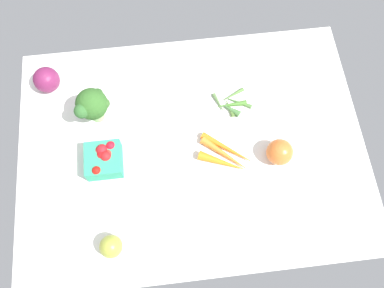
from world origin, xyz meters
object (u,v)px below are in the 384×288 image
okra_pile (230,104)px  red_onion_near_basket (47,80)px  berry_basket (104,159)px  heirloom_tomato_orange (280,152)px  broccoli_head (92,105)px  carrot_bunch (225,156)px  heirloom_tomato_green (111,246)px

okra_pile → red_onion_near_basket: (-56.05, 13.42, 3.24)cm
berry_basket → okra_pile: bearing=20.0°
heirloom_tomato_orange → red_onion_near_basket: red_onion_near_basket is taller
berry_basket → broccoli_head: bearing=97.1°
carrot_bunch → berry_basket: 35.30cm
berry_basket → okra_pile: berry_basket is taller
carrot_bunch → berry_basket: bearing=176.0°
broccoli_head → carrot_bunch: size_ratio=0.78×
broccoli_head → heirloom_tomato_green: bearing=-85.9°
berry_basket → heirloom_tomato_orange: bearing=-4.5°
broccoli_head → okra_pile: 41.92cm
heirloom_tomato_green → okra_pile: bearing=45.6°
okra_pile → red_onion_near_basket: bearing=166.5°
broccoli_head → heirloom_tomato_green: size_ratio=2.18×
heirloom_tomato_orange → broccoli_head: 56.08cm
okra_pile → carrot_bunch: bearing=-104.0°
broccoli_head → heirloom_tomato_green: 40.35cm
broccoli_head → heirloom_tomato_orange: bearing=-19.9°
heirloom_tomato_orange → heirloom_tomato_green: size_ratio=1.24×
okra_pile → red_onion_near_basket: size_ratio=1.50×
carrot_bunch → heirloom_tomato_orange: bearing=-5.6°
broccoli_head → okra_pile: size_ratio=1.11×
broccoli_head → red_onion_near_basket: size_ratio=1.67×
berry_basket → heirloom_tomato_green: berry_basket is taller
heirloom_tomato_orange → broccoli_head: (-52.55, 19.02, 4.64)cm
carrot_bunch → red_onion_near_basket: size_ratio=2.15×
heirloom_tomato_orange → okra_pile: bearing=121.8°
carrot_bunch → heirloom_tomato_green: 40.89cm
berry_basket → heirloom_tomato_green: 24.88cm
carrot_bunch → heirloom_tomato_green: bearing=-146.8°
heirloom_tomato_green → broccoli_head: bearing=94.1°
berry_basket → heirloom_tomato_green: size_ratio=1.66×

